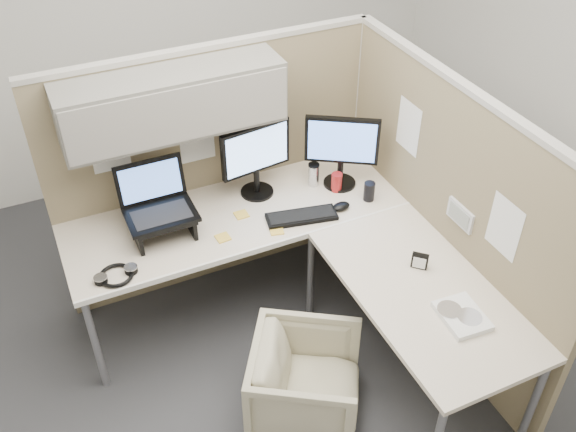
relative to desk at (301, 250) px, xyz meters
name	(u,v)px	position (x,y,z in m)	size (l,w,h in m)	color
ground	(290,354)	(-0.12, -0.13, -0.69)	(4.50, 4.50, 0.00)	#2E2F32
partition_back	(196,140)	(-0.34, 0.70, 0.41)	(2.00, 0.36, 1.63)	#8A7A5A
partition_right	(441,215)	(0.78, -0.19, 0.13)	(0.07, 2.03, 1.63)	#8A7A5A
desk	(301,250)	(0.00, 0.00, 0.00)	(2.00, 1.98, 0.73)	beige
office_chair	(306,379)	(-0.22, -0.52, -0.40)	(0.55, 0.52, 0.57)	#C0B699
monitor_left	(256,155)	(-0.04, 0.55, 0.32)	(0.44, 0.20, 0.47)	black
monitor_right	(342,146)	(0.46, 0.42, 0.32)	(0.39, 0.26, 0.47)	black
laptop_station	(159,210)	(-0.67, 0.43, 0.19)	(0.38, 0.33, 0.40)	black
keyboard	(302,217)	(0.10, 0.21, 0.05)	(0.41, 0.14, 0.02)	black
mouse	(341,206)	(0.35, 0.19, 0.06)	(0.11, 0.07, 0.04)	black
travel_mug	(314,174)	(0.31, 0.48, 0.12)	(0.07, 0.07, 0.15)	silver
soda_can_green	(369,191)	(0.55, 0.21, 0.10)	(0.07, 0.07, 0.12)	black
soda_can_silver	(337,182)	(0.42, 0.37, 0.10)	(0.07, 0.07, 0.12)	#B21E1E
sticky_note_a	(223,238)	(-0.37, 0.23, 0.05)	(0.08, 0.08, 0.01)	gold
sticky_note_b	(277,231)	(-0.08, 0.16, 0.05)	(0.08, 0.08, 0.01)	gold
sticky_note_c	(175,219)	(-0.57, 0.50, 0.05)	(0.08, 0.08, 0.01)	gold
sticky_note_d	(241,215)	(-0.20, 0.38, 0.05)	(0.08, 0.08, 0.01)	gold
headphones	(116,275)	(-0.99, 0.17, 0.06)	(0.23, 0.19, 0.03)	black
paper_stack	(462,316)	(0.47, -0.82, 0.06)	(0.22, 0.27, 0.03)	white
desk_clock	(420,261)	(0.48, -0.42, 0.09)	(0.09, 0.08, 0.09)	black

